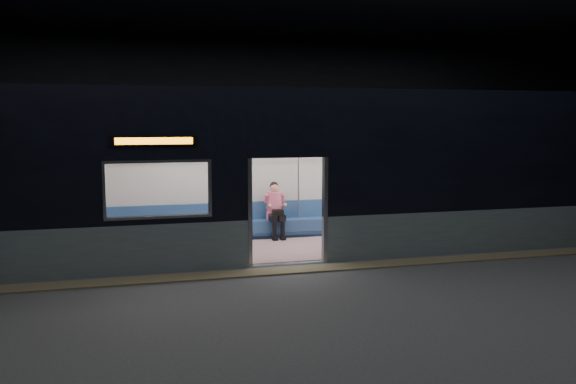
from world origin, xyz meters
name	(u,v)px	position (x,y,z in m)	size (l,w,h in m)	color
station_floor	(304,279)	(0.00, 0.00, -0.01)	(24.00, 14.00, 0.01)	#47494C
station_envelope	(304,66)	(0.00, 0.00, 3.66)	(24.00, 14.00, 5.00)	black
tactile_strip	(295,270)	(0.00, 0.55, 0.01)	(22.80, 0.50, 0.03)	#8C7F59
metro_car	(269,163)	(0.00, 2.54, 1.85)	(18.00, 3.04, 3.35)	gray
passenger	(275,206)	(0.37, 3.55, 0.76)	(0.40, 0.65, 1.29)	black
handbag	(278,212)	(0.38, 3.34, 0.65)	(0.24, 0.20, 0.12)	black
transit_map	(397,171)	(3.55, 3.85, 1.49)	(1.05, 0.03, 0.68)	white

